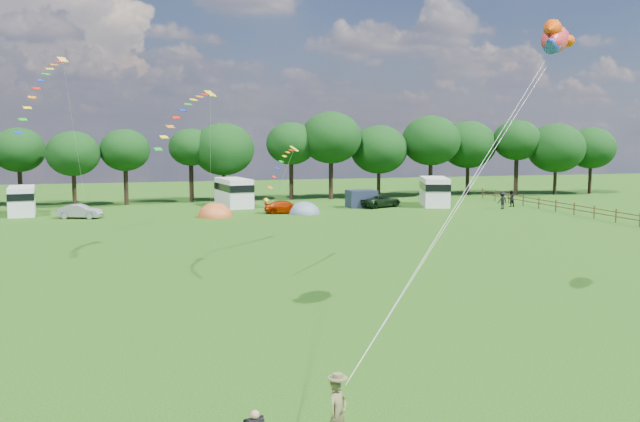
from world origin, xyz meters
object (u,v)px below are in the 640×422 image
object	(u,v)px
car_c	(286,207)
tent_greyblue	(304,213)
car_d	(379,201)
tent_orange	(215,217)
kite_flyer	(338,413)
campervan_c	(234,192)
campervan_d	(435,191)
walker_a	(511,199)
car_b	(80,211)
campervan_b	(22,200)
fish_kite	(554,38)
walker_b	(502,200)

from	to	relation	value
car_c	tent_greyblue	xyz separation A→B (m)	(1.66, -0.79, -0.59)
car_c	car_d	xyz separation A→B (m)	(10.75, 2.92, 0.08)
tent_orange	kite_flyer	world-z (taller)	kite_flyer
campervan_c	car_d	bearing A→B (deg)	-115.48
car_d	tent_greyblue	bearing A→B (deg)	87.75
campervan_d	walker_a	distance (m)	8.03
campervan_c	kite_flyer	size ratio (longest dim) A/B	3.67
car_c	campervan_d	distance (m)	17.33
car_b	campervan_b	xyz separation A→B (m)	(-5.48, 4.46, 0.80)
campervan_c	tent_orange	distance (m)	9.18
campervan_c	tent_orange	xyz separation A→B (m)	(-3.05, -8.52, -1.59)
campervan_c	walker_a	distance (m)	29.36
campervan_d	walker_a	xyz separation A→B (m)	(7.29, -3.27, -0.75)
fish_kite	walker_a	distance (m)	47.55
car_b	campervan_b	distance (m)	7.12
fish_kite	kite_flyer	bearing A→B (deg)	169.94
car_d	campervan_b	bearing A→B (deg)	61.55
walker_a	campervan_c	bearing A→B (deg)	-26.01
campervan_d	tent_orange	world-z (taller)	campervan_d
kite_flyer	fish_kite	distance (m)	19.16
campervan_b	campervan_d	size ratio (longest dim) A/B	0.86
walker_a	car_b	bearing A→B (deg)	-12.25
fish_kite	car_c	bearing A→B (deg)	44.09
tent_greyblue	kite_flyer	bearing A→B (deg)	-103.19
car_c	campervan_d	bearing A→B (deg)	-67.15
car_c	fish_kite	world-z (taller)	fish_kite
car_d	campervan_b	size ratio (longest dim) A/B	0.88
car_c	tent_orange	xyz separation A→B (m)	(-7.00, -1.02, -0.59)
tent_greyblue	car_b	bearing A→B (deg)	175.22
car_b	campervan_c	xyz separation A→B (m)	(15.14, 6.54, 0.96)
kite_flyer	walker_b	world-z (taller)	walker_b
tent_greyblue	car_c	bearing A→B (deg)	154.63
campervan_d	tent_greyblue	xyz separation A→B (m)	(-15.39, -3.75, -1.61)
tent_orange	walker_a	distance (m)	31.36
car_b	walker_b	size ratio (longest dim) A/B	2.08
car_d	kite_flyer	world-z (taller)	kite_flyer
car_c	walker_a	distance (m)	24.34
car_d	fish_kite	distance (m)	46.06
campervan_c	walker_a	xyz separation A→B (m)	(28.29, -7.81, -0.74)
walker_b	campervan_c	bearing A→B (deg)	-34.22
car_d	kite_flyer	xyz separation A→B (m)	(-20.85, -53.83, 0.19)
car_d	tent_greyblue	world-z (taller)	car_d
campervan_b	campervan_c	size ratio (longest dim) A/B	0.89
campervan_d	walker_b	size ratio (longest dim) A/B	3.75
kite_flyer	fish_kite	world-z (taller)	fish_kite
kite_flyer	fish_kite	xyz separation A→B (m)	(12.30, 9.93, 10.82)
tent_orange	campervan_d	bearing A→B (deg)	9.40
tent_greyblue	kite_flyer	size ratio (longest dim) A/B	1.94
walker_b	car_b	bearing A→B (deg)	-18.38
car_b	campervan_d	bearing A→B (deg)	-68.19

